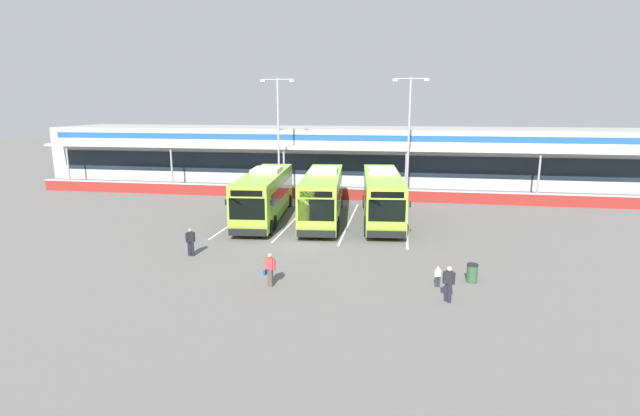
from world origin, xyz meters
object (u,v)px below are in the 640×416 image
(coach_bus_left_centre, at_px, (323,197))
(lamp_post_centre, at_px, (409,130))
(pedestrian_with_handbag, at_px, (270,269))
(coach_bus_centre, at_px, (382,197))
(lamp_post_west, at_px, (278,129))
(coach_bus_leftmost, at_px, (265,196))
(pedestrian_near_bin, at_px, (191,241))
(pedestrian_in_dark_coat, at_px, (449,283))
(pedestrian_child, at_px, (438,276))
(litter_bin, at_px, (472,273))

(coach_bus_left_centre, xyz_separation_m, lamp_post_centre, (6.29, 10.95, 4.50))
(coach_bus_left_centre, height_order, pedestrian_with_handbag, coach_bus_left_centre)
(coach_bus_centre, relative_size, lamp_post_west, 1.12)
(coach_bus_leftmost, height_order, pedestrian_near_bin, coach_bus_leftmost)
(coach_bus_centre, xyz_separation_m, pedestrian_in_dark_coat, (3.58, -14.95, -0.91))
(lamp_post_west, xyz_separation_m, lamp_post_centre, (12.31, 0.68, 0.00))
(coach_bus_centre, bearing_deg, lamp_post_centre, 79.53)
(pedestrian_near_bin, height_order, lamp_post_west, lamp_post_west)
(coach_bus_centre, bearing_deg, coach_bus_left_centre, -172.15)
(pedestrian_in_dark_coat, xyz_separation_m, lamp_post_west, (-13.98, 24.62, 5.42))
(pedestrian_in_dark_coat, relative_size, pedestrian_child, 1.61)
(pedestrian_child, xyz_separation_m, litter_bin, (1.70, 0.91, -0.07))
(coach_bus_left_centre, bearing_deg, lamp_post_centre, 60.14)
(litter_bin, bearing_deg, coach_bus_left_centre, 128.54)
(coach_bus_centre, height_order, pedestrian_near_bin, coach_bus_centre)
(coach_bus_centre, relative_size, lamp_post_centre, 1.12)
(lamp_post_west, height_order, litter_bin, lamp_post_west)
(pedestrian_child, distance_m, lamp_post_centre, 24.29)
(coach_bus_left_centre, xyz_separation_m, lamp_post_west, (-6.02, 10.28, 4.50))
(pedestrian_with_handbag, distance_m, pedestrian_child, 7.97)
(lamp_post_centre, bearing_deg, pedestrian_with_handbag, -104.77)
(pedestrian_with_handbag, relative_size, pedestrian_child, 1.61)
(coach_bus_left_centre, relative_size, pedestrian_child, 12.28)
(pedestrian_near_bin, height_order, lamp_post_centre, lamp_post_centre)
(pedestrian_child, relative_size, lamp_post_west, 0.09)
(coach_bus_leftmost, xyz_separation_m, pedestrian_near_bin, (-1.63, -9.62, -0.91))
(lamp_post_centre, bearing_deg, coach_bus_centre, -100.47)
(pedestrian_child, relative_size, pedestrian_near_bin, 0.62)
(coach_bus_left_centre, relative_size, lamp_post_west, 1.12)
(coach_bus_left_centre, bearing_deg, pedestrian_with_handbag, -91.02)
(lamp_post_west, bearing_deg, litter_bin, -55.08)
(coach_bus_centre, relative_size, pedestrian_in_dark_coat, 7.61)
(pedestrian_near_bin, distance_m, lamp_post_centre, 24.90)
(lamp_post_centre, relative_size, litter_bin, 11.83)
(pedestrian_with_handbag, height_order, lamp_post_west, lamp_post_west)
(coach_bus_leftmost, distance_m, pedestrian_with_handbag, 14.06)
(coach_bus_left_centre, bearing_deg, pedestrian_child, -58.85)
(coach_bus_left_centre, xyz_separation_m, coach_bus_centre, (4.37, 0.60, 0.00))
(litter_bin, bearing_deg, coach_bus_leftmost, 140.47)
(lamp_post_west, bearing_deg, pedestrian_child, -59.20)
(pedestrian_near_bin, bearing_deg, coach_bus_centre, 45.73)
(pedestrian_with_handbag, relative_size, litter_bin, 1.74)
(coach_bus_centre, distance_m, pedestrian_with_handbag, 15.17)
(pedestrian_with_handbag, height_order, pedestrian_near_bin, same)
(pedestrian_with_handbag, distance_m, lamp_post_centre, 26.19)
(coach_bus_centre, distance_m, pedestrian_child, 13.66)
(pedestrian_child, bearing_deg, pedestrian_near_bin, 169.25)
(coach_bus_leftmost, distance_m, pedestrian_in_dark_coat, 18.62)
(lamp_post_centre, height_order, litter_bin, lamp_post_centre)
(pedestrian_with_handbag, relative_size, pedestrian_in_dark_coat, 1.00)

